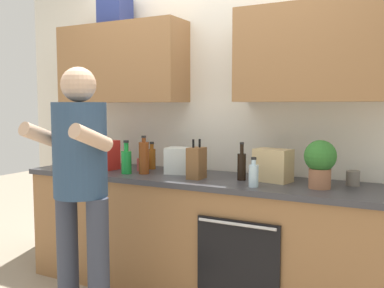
# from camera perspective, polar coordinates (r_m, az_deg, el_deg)

# --- Properties ---
(back_wall_unit) EXTENTS (4.00, 0.38, 2.50)m
(back_wall_unit) POSITION_cam_1_polar(r_m,az_deg,el_deg) (3.38, 3.04, 6.36)
(back_wall_unit) COLOR silver
(back_wall_unit) RESTS_ON ground
(counter) EXTENTS (2.84, 0.67, 0.90)m
(counter) POSITION_cam_1_polar(r_m,az_deg,el_deg) (3.27, 0.98, -12.13)
(counter) COLOR olive
(counter) RESTS_ON ground
(person_standing) EXTENTS (0.49, 0.45, 1.67)m
(person_standing) POSITION_cam_1_polar(r_m,az_deg,el_deg) (2.81, -14.69, -4.05)
(person_standing) COLOR #383D4C
(person_standing) RESTS_ON ground
(bottle_soda) EXTENTS (0.08, 0.08, 0.26)m
(bottle_soda) POSITION_cam_1_polar(r_m,az_deg,el_deg) (3.33, -8.74, -2.24)
(bottle_soda) COLOR #198C33
(bottle_soda) RESTS_ON counter
(bottle_oil) EXTENTS (0.07, 0.07, 0.25)m
(bottle_oil) POSITION_cam_1_polar(r_m,az_deg,el_deg) (3.78, -11.16, -1.39)
(bottle_oil) COLOR olive
(bottle_oil) RESTS_ON counter
(bottle_soy) EXTENTS (0.06, 0.06, 0.27)m
(bottle_soy) POSITION_cam_1_polar(r_m,az_deg,el_deg) (3.03, 6.63, -2.86)
(bottle_soy) COLOR black
(bottle_soy) RESTS_ON counter
(bottle_syrup) EXTENTS (0.06, 0.06, 0.23)m
(bottle_syrup) POSITION_cam_1_polar(r_m,az_deg,el_deg) (3.54, -5.37, -1.83)
(bottle_syrup) COLOR #8C4C14
(bottle_syrup) RESTS_ON counter
(bottle_hotsauce) EXTENTS (0.07, 0.07, 0.22)m
(bottle_hotsauce) POSITION_cam_1_polar(r_m,az_deg,el_deg) (3.93, -15.12, -1.34)
(bottle_hotsauce) COLOR red
(bottle_hotsauce) RESTS_ON counter
(bottle_water) EXTENTS (0.06, 0.06, 0.19)m
(bottle_water) POSITION_cam_1_polar(r_m,az_deg,el_deg) (2.79, 8.21, -4.08)
(bottle_water) COLOR silver
(bottle_water) RESTS_ON counter
(bottle_vinegar) EXTENTS (0.08, 0.08, 0.29)m
(bottle_vinegar) POSITION_cam_1_polar(r_m,az_deg,el_deg) (3.30, -6.43, -1.79)
(bottle_vinegar) COLOR brown
(bottle_vinegar) RESTS_ON counter
(cup_ceramic) EXTENTS (0.08, 0.08, 0.10)m
(cup_ceramic) POSITION_cam_1_polar(r_m,az_deg,el_deg) (3.47, -6.71, -2.74)
(cup_ceramic) COLOR #BF4C47
(cup_ceramic) RESTS_ON counter
(cup_stoneware) EXTENTS (0.09, 0.09, 0.10)m
(cup_stoneware) POSITION_cam_1_polar(r_m,az_deg,el_deg) (3.01, 20.67, -4.29)
(cup_stoneware) COLOR slate
(cup_stoneware) RESTS_ON counter
(knife_block) EXTENTS (0.10, 0.14, 0.28)m
(knife_block) POSITION_cam_1_polar(r_m,az_deg,el_deg) (3.07, 0.60, -2.54)
(knife_block) COLOR brown
(knife_block) RESTS_ON counter
(potted_herb) EXTENTS (0.20, 0.20, 0.31)m
(potted_herb) POSITION_cam_1_polar(r_m,az_deg,el_deg) (2.82, 16.72, -2.19)
(potted_herb) COLOR #9E6647
(potted_herb) RESTS_ON counter
(grocery_bag_bread) EXTENTS (0.27, 0.20, 0.23)m
(grocery_bag_bread) POSITION_cam_1_polar(r_m,az_deg,el_deg) (3.00, 10.75, -2.81)
(grocery_bag_bread) COLOR tan
(grocery_bag_bread) RESTS_ON counter
(grocery_bag_produce) EXTENTS (0.22, 0.22, 0.20)m
(grocery_bag_produce) POSITION_cam_1_polar(r_m,az_deg,el_deg) (3.31, -1.73, -2.20)
(grocery_bag_produce) COLOR silver
(grocery_bag_produce) RESTS_ON counter
(grocery_bag_crisps) EXTENTS (0.18, 0.19, 0.24)m
(grocery_bag_crisps) POSITION_cam_1_polar(r_m,az_deg,el_deg) (3.56, -11.42, -1.46)
(grocery_bag_crisps) COLOR red
(grocery_bag_crisps) RESTS_ON counter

